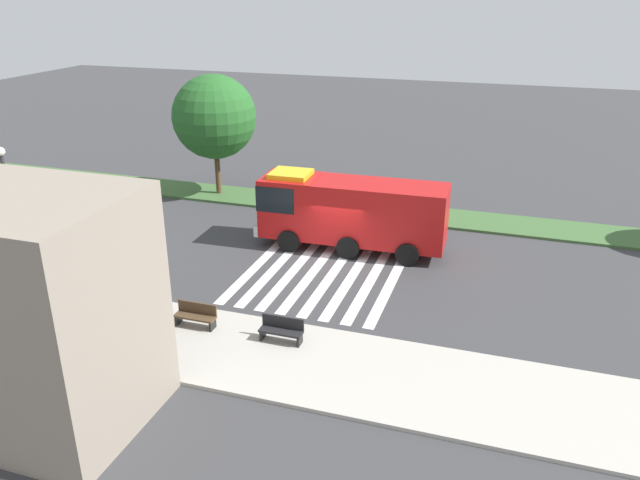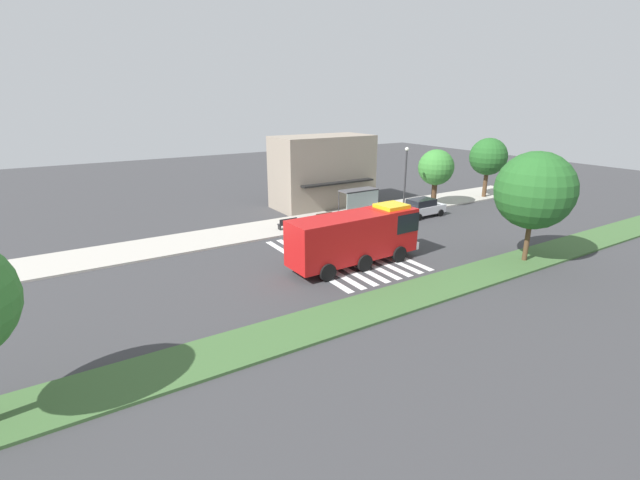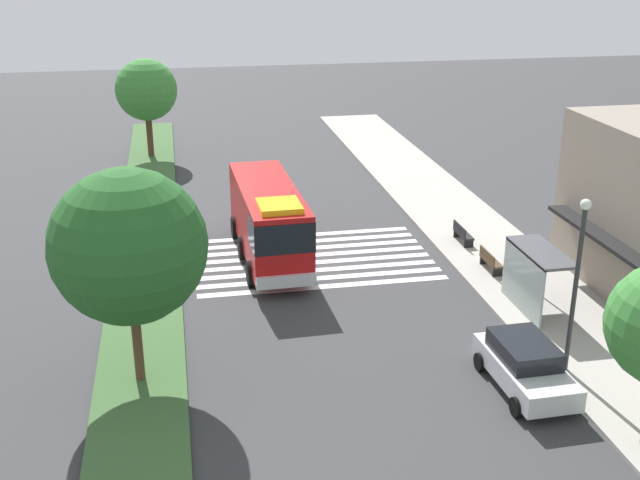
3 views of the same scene
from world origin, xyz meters
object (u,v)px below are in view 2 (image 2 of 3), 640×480
at_px(bus_stop_shelter, 361,198).
at_px(bench_near_shelter, 323,218).
at_px(fire_truck, 358,235).
at_px(bench_west_of_shelter, 288,223).
at_px(street_lamp, 405,174).
at_px(median_tree_west, 535,191).
at_px(sidewalk_tree_center, 488,157).
at_px(sidewalk_tree_west, 436,168).
at_px(parked_car_west, 422,207).

xyz_separation_m(bus_stop_shelter, bench_near_shelter, (-4.00, 0.02, -1.30)).
distance_m(fire_truck, bus_stop_shelter, 11.76).
xyz_separation_m(bench_west_of_shelter, street_lamp, (12.05, -0.77, 3.13)).
distance_m(bench_near_shelter, median_tree_west, 16.80).
xyz_separation_m(sidewalk_tree_center, median_tree_west, (-14.24, -14.53, 0.37)).
height_order(fire_truck, street_lamp, street_lamp).
bearing_deg(bus_stop_shelter, fire_truck, -127.74).
distance_m(bench_near_shelter, sidewalk_tree_center, 21.11).
bearing_deg(bench_west_of_shelter, fire_truck, -88.33).
relative_size(bus_stop_shelter, street_lamp, 0.58).
bearing_deg(sidewalk_tree_west, bench_near_shelter, 178.38).
bearing_deg(sidewalk_tree_center, bench_near_shelter, 178.99).
bearing_deg(street_lamp, bench_west_of_shelter, 176.36).
bearing_deg(bench_near_shelter, bus_stop_shelter, -0.25).
bearing_deg(sidewalk_tree_center, street_lamp, -178.12).
bearing_deg(fire_truck, street_lamp, 34.27).
relative_size(parked_car_west, bus_stop_shelter, 1.24).
xyz_separation_m(bench_west_of_shelter, median_tree_west, (9.97, -14.90, 4.25)).
xyz_separation_m(bench_west_of_shelter, sidewalk_tree_west, (16.43, -0.37, 3.34)).
relative_size(sidewalk_tree_west, median_tree_west, 0.78).
xyz_separation_m(parked_car_west, sidewalk_tree_west, (3.74, 2.20, 3.07)).
relative_size(bench_near_shelter, bench_west_of_shelter, 1.00).
bearing_deg(sidewalk_tree_west, street_lamp, -174.77).
height_order(bus_stop_shelter, street_lamp, street_lamp).
bearing_deg(fire_truck, sidewalk_tree_west, 27.29).
bearing_deg(bench_near_shelter, sidewalk_tree_center, -1.01).
distance_m(bench_near_shelter, bench_west_of_shelter, 3.47).
relative_size(bench_near_shelter, street_lamp, 0.26).
bearing_deg(bus_stop_shelter, street_lamp, -9.27).
bearing_deg(bus_stop_shelter, sidewalk_tree_west, -2.23).
xyz_separation_m(fire_truck, sidewalk_tree_west, (16.15, 8.95, 1.92)).
xyz_separation_m(sidewalk_tree_west, sidewalk_tree_center, (7.79, 0.00, 0.54)).
distance_m(fire_truck, street_lamp, 14.66).
bearing_deg(sidewalk_tree_center, parked_car_west, -169.19).
bearing_deg(street_lamp, bench_near_shelter, 174.90).
bearing_deg(parked_car_west, sidewalk_tree_west, 29.06).
height_order(fire_truck, bench_west_of_shelter, fire_truck).
bearing_deg(sidewalk_tree_center, fire_truck, -159.50).
height_order(fire_truck, sidewalk_tree_center, sidewalk_tree_center).
xyz_separation_m(parked_car_west, sidewalk_tree_center, (11.53, 2.20, 3.62)).
height_order(bench_near_shelter, sidewalk_tree_west, sidewalk_tree_west).
height_order(parked_car_west, sidewalk_tree_west, sidewalk_tree_west).
xyz_separation_m(fire_truck, street_lamp, (11.78, 8.55, 1.72)).
height_order(fire_truck, bus_stop_shelter, fire_truck).
relative_size(parked_car_west, sidewalk_tree_west, 0.78).
relative_size(bus_stop_shelter, bench_west_of_shelter, 2.19).
relative_size(parked_car_west, sidewalk_tree_center, 0.69).
height_order(bench_near_shelter, street_lamp, street_lamp).
height_order(sidewalk_tree_west, sidewalk_tree_center, sidewalk_tree_center).
relative_size(fire_truck, bench_west_of_shelter, 5.79).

